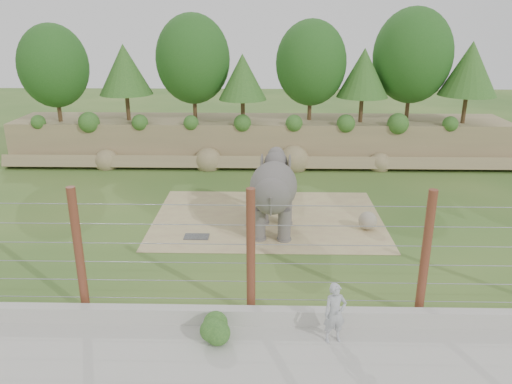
{
  "coord_description": "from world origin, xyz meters",
  "views": [
    {
      "loc": [
        0.45,
        -17.44,
        8.46
      ],
      "look_at": [
        0.0,
        2.0,
        1.6
      ],
      "focal_mm": 35.0,
      "sensor_mm": 36.0,
      "label": 1
    }
  ],
  "objects_px": {
    "stone_ball": "(368,221)",
    "zookeeper": "(335,313)",
    "elephant": "(273,197)",
    "barrier_fence": "(251,254)"
  },
  "relations": [
    {
      "from": "stone_ball",
      "to": "zookeeper",
      "type": "relative_size",
      "value": 0.44
    },
    {
      "from": "stone_ball",
      "to": "barrier_fence",
      "type": "distance_m",
      "value": 8.07
    },
    {
      "from": "stone_ball",
      "to": "zookeeper",
      "type": "distance_m",
      "value": 8.03
    },
    {
      "from": "elephant",
      "to": "zookeeper",
      "type": "xyz_separation_m",
      "value": [
        1.6,
        -7.36,
        -0.66
      ]
    },
    {
      "from": "elephant",
      "to": "barrier_fence",
      "type": "height_order",
      "value": "barrier_fence"
    },
    {
      "from": "stone_ball",
      "to": "zookeeper",
      "type": "height_order",
      "value": "zookeeper"
    },
    {
      "from": "barrier_fence",
      "to": "zookeeper",
      "type": "bearing_deg",
      "value": -28.85
    },
    {
      "from": "elephant",
      "to": "barrier_fence",
      "type": "relative_size",
      "value": 0.19
    },
    {
      "from": "stone_ball",
      "to": "barrier_fence",
      "type": "relative_size",
      "value": 0.04
    },
    {
      "from": "barrier_fence",
      "to": "zookeeper",
      "type": "distance_m",
      "value": 2.87
    }
  ]
}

